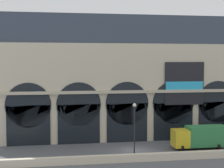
# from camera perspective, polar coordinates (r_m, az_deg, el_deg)

# --- Properties ---
(ground_plane) EXTENTS (200.00, 200.00, 0.00)m
(ground_plane) POSITION_cam_1_polar(r_m,az_deg,el_deg) (46.11, 3.79, -11.15)
(ground_plane) COLOR #54565B
(quay_parapet_wall) EXTENTS (90.00, 0.70, 0.91)m
(quay_parapet_wall) POSITION_cam_1_polar(r_m,az_deg,el_deg) (41.38, 5.32, -12.25)
(quay_parapet_wall) COLOR beige
(quay_parapet_wall) RESTS_ON ground
(station_building) EXTENTS (44.09, 5.51, 18.87)m
(station_building) POSITION_cam_1_polar(r_m,az_deg,el_deg) (52.03, 2.06, 0.77)
(station_building) COLOR beige
(station_building) RESTS_ON ground
(box_truck_mideast) EXTENTS (7.50, 2.91, 3.12)m
(box_truck_mideast) POSITION_cam_1_polar(r_m,az_deg,el_deg) (47.99, 14.70, -8.58)
(box_truck_mideast) COLOR gold
(box_truck_mideast) RESTS_ON ground
(street_lamp_quayside) EXTENTS (0.44, 0.44, 6.90)m
(street_lamp_quayside) POSITION_cam_1_polar(r_m,az_deg,el_deg) (41.02, 3.81, -6.71)
(street_lamp_quayside) COLOR black
(street_lamp_quayside) RESTS_ON ground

